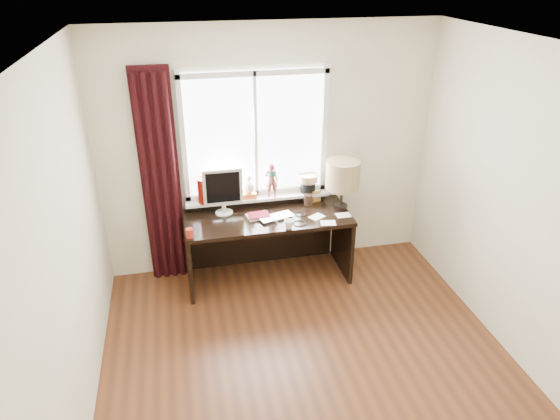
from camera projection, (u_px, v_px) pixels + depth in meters
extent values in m
cube|color=#5F3117|center=(318.00, 387.00, 4.04)|extent=(3.50, 4.00, 0.00)
cube|color=white|center=(334.00, 57.00, 2.87)|extent=(3.50, 4.00, 0.00)
cube|color=beige|center=(270.00, 152.00, 5.20)|extent=(3.50, 0.00, 2.60)
cube|color=beige|center=(57.00, 281.00, 3.13)|extent=(0.00, 4.00, 2.60)
cube|color=beige|center=(546.00, 225.00, 3.78)|extent=(0.00, 4.00, 2.60)
imported|color=silver|center=(276.00, 217.00, 5.05)|extent=(0.40, 0.32, 0.03)
imported|color=white|center=(289.00, 224.00, 4.85)|extent=(0.12, 0.12, 0.09)
cylinder|color=maroon|center=(190.00, 233.00, 4.69)|extent=(0.07, 0.07, 0.09)
cube|color=white|center=(255.00, 135.00, 5.07)|extent=(1.40, 0.02, 1.30)
cube|color=silver|center=(257.00, 192.00, 5.33)|extent=(1.50, 0.05, 0.05)
cube|color=silver|center=(254.00, 73.00, 4.76)|extent=(1.50, 0.05, 0.05)
cube|color=silver|center=(183.00, 141.00, 4.91)|extent=(0.05, 0.05, 1.40)
cube|color=silver|center=(324.00, 131.00, 5.18)|extent=(0.05, 0.05, 1.40)
cube|color=silver|center=(256.00, 136.00, 5.05)|extent=(0.03, 0.05, 1.30)
cube|color=silver|center=(258.00, 197.00, 5.30)|extent=(1.52, 0.18, 0.03)
cylinder|color=#770701|center=(205.00, 190.00, 5.10)|extent=(0.15, 0.15, 0.27)
cube|color=gold|center=(249.00, 195.00, 5.25)|extent=(0.15, 0.12, 0.06)
sphere|color=beige|center=(249.00, 187.00, 5.21)|extent=(0.13, 0.13, 0.13)
sphere|color=beige|center=(248.00, 178.00, 5.17)|extent=(0.07, 0.07, 0.07)
imported|color=brown|center=(272.00, 180.00, 5.21)|extent=(0.16, 0.13, 0.38)
cylinder|color=#1E4C51|center=(272.00, 173.00, 5.16)|extent=(0.11, 0.11, 0.05)
cylinder|color=black|center=(308.00, 187.00, 5.37)|extent=(0.16, 0.16, 0.12)
cylinder|color=#8C6B4C|center=(308.00, 178.00, 5.32)|extent=(0.20, 0.20, 0.08)
cube|color=black|center=(161.00, 180.00, 5.00)|extent=(0.38, 0.05, 2.25)
cylinder|color=black|center=(147.00, 185.00, 4.95)|extent=(0.06, 0.06, 2.20)
cylinder|color=black|center=(156.00, 184.00, 4.97)|extent=(0.06, 0.06, 2.20)
cylinder|color=black|center=(165.00, 183.00, 4.98)|extent=(0.06, 0.06, 2.20)
cylinder|color=black|center=(174.00, 182.00, 5.00)|extent=(0.06, 0.06, 2.20)
cube|color=black|center=(267.00, 218.00, 5.12)|extent=(1.70, 0.70, 0.04)
cube|color=black|center=(189.00, 258.00, 5.13)|extent=(0.04, 0.64, 0.71)
cube|color=black|center=(342.00, 241.00, 5.44)|extent=(0.04, 0.64, 0.71)
cube|color=black|center=(262.00, 234.00, 5.58)|extent=(1.60, 0.03, 0.71)
cylinder|color=beige|center=(224.00, 212.00, 5.16)|extent=(0.18, 0.18, 0.01)
cylinder|color=beige|center=(224.00, 208.00, 5.13)|extent=(0.04, 0.04, 0.10)
cube|color=beige|center=(223.00, 187.00, 5.03)|extent=(0.40, 0.04, 0.38)
cube|color=black|center=(223.00, 188.00, 5.01)|extent=(0.34, 0.01, 0.32)
cube|color=beige|center=(258.00, 216.00, 5.08)|extent=(0.25, 0.20, 0.02)
cube|color=#560713|center=(259.00, 215.00, 5.07)|extent=(0.21, 0.15, 0.01)
cylinder|color=black|center=(308.00, 200.00, 5.31)|extent=(0.09, 0.09, 0.12)
cylinder|color=black|center=(307.00, 195.00, 5.29)|extent=(0.01, 0.01, 0.22)
cylinder|color=black|center=(310.00, 197.00, 5.29)|extent=(0.01, 0.01, 0.19)
cylinder|color=black|center=(308.00, 194.00, 5.29)|extent=(0.01, 0.01, 0.25)
cylinder|color=black|center=(310.00, 197.00, 5.31)|extent=(0.01, 0.01, 0.17)
cube|color=gold|center=(316.00, 196.00, 5.37)|extent=(0.10, 0.03, 0.13)
cube|color=#996633|center=(317.00, 197.00, 5.36)|extent=(0.08, 0.02, 0.10)
cylinder|color=black|center=(341.00, 206.00, 5.28)|extent=(0.14, 0.14, 0.03)
cylinder|color=black|center=(342.00, 195.00, 5.22)|extent=(0.03, 0.03, 0.22)
cylinder|color=gray|center=(343.00, 175.00, 5.12)|extent=(0.35, 0.35, 0.30)
cube|color=white|center=(328.00, 223.00, 4.97)|extent=(0.17, 0.14, 0.00)
cube|color=white|center=(343.00, 215.00, 5.12)|extent=(0.15, 0.11, 0.00)
cube|color=white|center=(317.00, 217.00, 5.09)|extent=(0.18, 0.17, 0.00)
torus|color=black|center=(299.00, 223.00, 4.95)|extent=(0.16, 0.16, 0.01)
torus|color=black|center=(300.00, 214.00, 5.13)|extent=(0.15, 0.15, 0.01)
torus|color=black|center=(267.00, 211.00, 5.19)|extent=(0.14, 0.14, 0.01)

